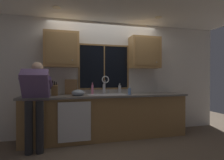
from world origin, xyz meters
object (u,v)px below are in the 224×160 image
at_px(knife_block, 55,90).
at_px(cutting_board, 71,87).
at_px(bottle_green_glass, 104,89).
at_px(bottle_amber_small, 120,89).
at_px(mixing_bowl, 78,93).
at_px(person_standing, 36,96).
at_px(soap_dispenser, 129,91).
at_px(bottle_tall_clear, 92,89).

distance_m(knife_block, cutting_board, 0.36).
xyz_separation_m(knife_block, bottle_green_glass, (1.04, 0.12, 0.01)).
bearing_deg(bottle_amber_small, bottle_green_glass, -179.06).
distance_m(knife_block, mixing_bowl, 0.48).
bearing_deg(person_standing, soap_dispenser, 5.16).
bearing_deg(knife_block, bottle_tall_clear, 10.11).
bearing_deg(bottle_tall_clear, bottle_green_glass, -3.92).
relative_size(mixing_bowl, bottle_green_glass, 0.93).
bearing_deg(cutting_board, bottle_green_glass, -2.43).
bearing_deg(soap_dispenser, bottle_tall_clear, 153.76).
bearing_deg(bottle_green_glass, bottle_amber_small, 0.94).
bearing_deg(person_standing, bottle_amber_small, 16.80).
distance_m(person_standing, soap_dispenser, 1.81).
distance_m(mixing_bowl, bottle_amber_small, 0.99).
height_order(knife_block, mixing_bowl, knife_block).
relative_size(cutting_board, bottle_tall_clear, 1.24).
distance_m(bottle_green_glass, bottle_amber_small, 0.36).
bearing_deg(bottle_amber_small, knife_block, -174.80).
height_order(knife_block, soap_dispenser, knife_block).
xyz_separation_m(knife_block, bottle_tall_clear, (0.78, 0.14, 0.00)).
height_order(bottle_tall_clear, bottle_amber_small, bottle_tall_clear).
bearing_deg(cutting_board, soap_dispenser, -17.44).
bearing_deg(mixing_bowl, person_standing, -162.28).
bearing_deg(soap_dispenser, cutting_board, 162.56).
height_order(person_standing, cutting_board, person_standing).
xyz_separation_m(person_standing, soap_dispenser, (1.80, 0.16, 0.03)).
bearing_deg(mixing_bowl, cutting_board, 113.75).
distance_m(cutting_board, bottle_green_glass, 0.71).
height_order(knife_block, bottle_amber_small, knife_block).
bearing_deg(mixing_bowl, bottle_green_glass, 24.60).
xyz_separation_m(knife_block, soap_dispenser, (1.51, -0.22, -0.03)).
relative_size(knife_block, cutting_board, 0.98).
relative_size(knife_block, soap_dispenser, 1.62).
bearing_deg(mixing_bowl, soap_dispenser, -4.11).
xyz_separation_m(mixing_bowl, soap_dispenser, (1.06, -0.08, 0.02)).
xyz_separation_m(bottle_green_glass, bottle_amber_small, (0.36, 0.01, -0.02)).
relative_size(person_standing, mixing_bowl, 6.02).
height_order(person_standing, bottle_green_glass, person_standing).
height_order(soap_dispenser, bottle_tall_clear, bottle_tall_clear).
bearing_deg(soap_dispenser, bottle_green_glass, 144.11).
xyz_separation_m(bottle_tall_clear, bottle_amber_small, (0.62, -0.01, -0.01)).
distance_m(knife_block, bottle_tall_clear, 0.79).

